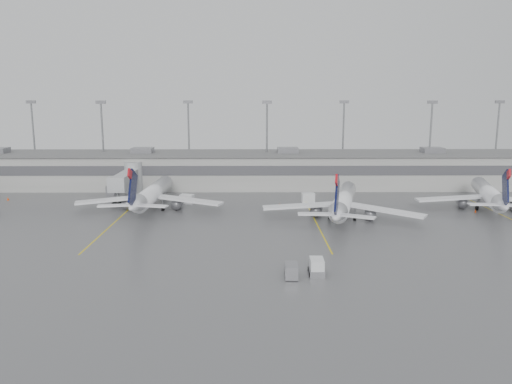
{
  "coord_description": "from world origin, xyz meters",
  "views": [
    {
      "loc": [
        6.43,
        -61.88,
        21.3
      ],
      "look_at": [
        7.07,
        24.0,
        5.0
      ],
      "focal_mm": 35.0,
      "sensor_mm": 36.0,
      "label": 1
    }
  ],
  "objects_px": {
    "jet_mid_right": "(343,201)",
    "baggage_tug": "(317,268)",
    "jet_far_right": "(490,194)",
    "jet_mid_left": "(152,194)"
  },
  "relations": [
    {
      "from": "jet_mid_right",
      "to": "baggage_tug",
      "type": "xyz_separation_m",
      "value": [
        -8.21,
        -28.29,
        -2.43
      ]
    },
    {
      "from": "jet_mid_right",
      "to": "jet_far_right",
      "type": "relative_size",
      "value": 1.03
    },
    {
      "from": "jet_far_right",
      "to": "jet_mid_left",
      "type": "bearing_deg",
      "value": -165.25
    },
    {
      "from": "jet_mid_left",
      "to": "jet_mid_right",
      "type": "height_order",
      "value": "jet_mid_right"
    },
    {
      "from": "jet_mid_right",
      "to": "baggage_tug",
      "type": "distance_m",
      "value": 29.55
    },
    {
      "from": "jet_mid_left",
      "to": "jet_mid_right",
      "type": "relative_size",
      "value": 1.01
    },
    {
      "from": "jet_mid_right",
      "to": "jet_far_right",
      "type": "bearing_deg",
      "value": 27.69
    },
    {
      "from": "jet_mid_right",
      "to": "jet_mid_left",
      "type": "bearing_deg",
      "value": -177.29
    },
    {
      "from": "jet_mid_right",
      "to": "jet_far_right",
      "type": "xyz_separation_m",
      "value": [
        29.33,
        6.8,
        -0.09
      ]
    },
    {
      "from": "jet_mid_right",
      "to": "jet_far_right",
      "type": "distance_m",
      "value": 30.1
    }
  ]
}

